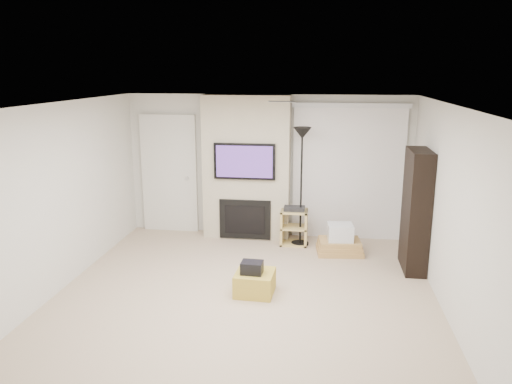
# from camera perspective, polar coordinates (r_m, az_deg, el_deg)

# --- Properties ---
(floor) EXTENTS (5.00, 5.50, 0.00)m
(floor) POSITION_cam_1_polar(r_m,az_deg,el_deg) (6.63, -1.44, -12.18)
(floor) COLOR tan
(floor) RESTS_ON ground
(ceiling) EXTENTS (5.00, 5.50, 0.00)m
(ceiling) POSITION_cam_1_polar(r_m,az_deg,el_deg) (5.98, -1.59, 9.91)
(ceiling) COLOR white
(ceiling) RESTS_ON wall_back
(wall_back) EXTENTS (5.00, 0.00, 2.50)m
(wall_back) POSITION_cam_1_polar(r_m,az_deg,el_deg) (8.85, 1.37, 2.99)
(wall_back) COLOR silver
(wall_back) RESTS_ON ground
(wall_front) EXTENTS (5.00, 0.00, 2.50)m
(wall_front) POSITION_cam_1_polar(r_m,az_deg,el_deg) (3.68, -8.64, -13.09)
(wall_front) COLOR silver
(wall_front) RESTS_ON ground
(wall_left) EXTENTS (0.00, 5.50, 2.50)m
(wall_left) POSITION_cam_1_polar(r_m,az_deg,el_deg) (7.03, -22.05, -0.85)
(wall_left) COLOR silver
(wall_left) RESTS_ON ground
(wall_right) EXTENTS (0.00, 5.50, 2.50)m
(wall_right) POSITION_cam_1_polar(r_m,az_deg,el_deg) (6.30, 21.56, -2.42)
(wall_right) COLOR silver
(wall_right) RESTS_ON ground
(hvac_vent) EXTENTS (0.35, 0.18, 0.01)m
(hvac_vent) POSITION_cam_1_polar(r_m,az_deg,el_deg) (6.72, 2.96, 10.29)
(hvac_vent) COLOR silver
(hvac_vent) RESTS_ON ceiling
(ottoman) EXTENTS (0.52, 0.52, 0.30)m
(ottoman) POSITION_cam_1_polar(r_m,az_deg,el_deg) (6.74, -0.14, -10.32)
(ottoman) COLOR gold
(ottoman) RESTS_ON floor
(black_bag) EXTENTS (0.29, 0.23, 0.16)m
(black_bag) POSITION_cam_1_polar(r_m,az_deg,el_deg) (6.62, -0.46, -8.62)
(black_bag) COLOR black
(black_bag) RESTS_ON ottoman
(fireplace_wall) EXTENTS (1.50, 0.47, 2.50)m
(fireplace_wall) POSITION_cam_1_polar(r_m,az_deg,el_deg) (8.69, -1.09, 2.71)
(fireplace_wall) COLOR #BFB396
(fireplace_wall) RESTS_ON floor
(entry_door) EXTENTS (1.02, 0.11, 2.14)m
(entry_door) POSITION_cam_1_polar(r_m,az_deg,el_deg) (9.22, -9.85, 2.00)
(entry_door) COLOR silver
(entry_door) RESTS_ON floor
(vertical_blinds) EXTENTS (1.98, 0.10, 2.37)m
(vertical_blinds) POSITION_cam_1_polar(r_m,az_deg,el_deg) (8.75, 10.49, 2.80)
(vertical_blinds) COLOR silver
(vertical_blinds) RESTS_ON floor
(floor_lamp) EXTENTS (0.30, 0.30, 2.00)m
(floor_lamp) POSITION_cam_1_polar(r_m,az_deg,el_deg) (8.23, 5.26, 4.43)
(floor_lamp) COLOR black
(floor_lamp) RESTS_ON floor
(av_stand) EXTENTS (0.45, 0.38, 0.66)m
(av_stand) POSITION_cam_1_polar(r_m,az_deg,el_deg) (8.52, 4.37, -3.74)
(av_stand) COLOR #D5B869
(av_stand) RESTS_ON floor
(box_stack) EXTENTS (0.77, 0.62, 0.49)m
(box_stack) POSITION_cam_1_polar(r_m,az_deg,el_deg) (8.25, 9.55, -5.66)
(box_stack) COLOR tan
(box_stack) RESTS_ON floor
(bookshelf) EXTENTS (0.30, 0.80, 1.80)m
(bookshelf) POSITION_cam_1_polar(r_m,az_deg,el_deg) (7.67, 17.81, -2.05)
(bookshelf) COLOR black
(bookshelf) RESTS_ON floor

